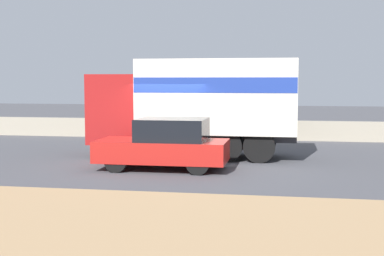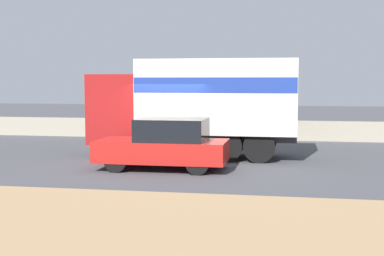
# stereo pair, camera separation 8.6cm
# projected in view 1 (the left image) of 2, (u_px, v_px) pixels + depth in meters

# --- Properties ---
(ground_plane) EXTENTS (80.00, 80.00, 0.00)m
(ground_plane) POSITION_uv_depth(u_px,v_px,m) (161.00, 166.00, 16.46)
(ground_plane) COLOR #47474C
(dirt_shoulder_foreground) EXTENTS (60.00, 5.32, 0.04)m
(dirt_shoulder_foreground) POSITION_uv_depth(u_px,v_px,m) (79.00, 220.00, 9.93)
(dirt_shoulder_foreground) COLOR tan
(dirt_shoulder_foreground) RESTS_ON ground_plane
(stone_wall_backdrop) EXTENTS (60.00, 0.35, 0.86)m
(stone_wall_backdrop) POSITION_uv_depth(u_px,v_px,m) (200.00, 129.00, 24.05)
(stone_wall_backdrop) COLOR #A39984
(stone_wall_backdrop) RESTS_ON ground_plane
(box_truck) EXTENTS (6.95, 2.33, 3.31)m
(box_truck) POSITION_uv_depth(u_px,v_px,m) (199.00, 100.00, 18.09)
(box_truck) COLOR maroon
(box_truck) RESTS_ON ground_plane
(car_hatchback) EXTENTS (3.82, 1.72, 1.51)m
(car_hatchback) POSITION_uv_depth(u_px,v_px,m) (165.00, 144.00, 15.67)
(car_hatchback) COLOR #B21E19
(car_hatchback) RESTS_ON ground_plane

